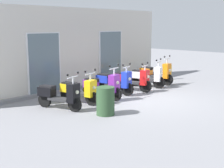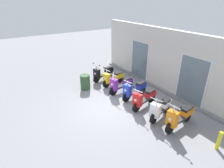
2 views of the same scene
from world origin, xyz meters
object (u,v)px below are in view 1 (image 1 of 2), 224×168
object	(u,v)px
scooter_blue	(114,81)
scooter_red	(132,80)
scooter_orange	(156,73)
scooter_black	(60,95)
scooter_white	(147,76)
trash_bin	(105,101)
scooter_purple	(102,86)
scooter_yellow	(79,90)
curb_bollard	(170,72)

from	to	relation	value
scooter_blue	scooter_red	size ratio (longest dim) A/B	1.02
scooter_orange	scooter_black	bearing A→B (deg)	-178.21
scooter_blue	scooter_white	world-z (taller)	scooter_white
scooter_white	scooter_orange	bearing A→B (deg)	9.08
scooter_orange	trash_bin	world-z (taller)	scooter_orange
scooter_blue	scooter_black	bearing A→B (deg)	-176.00
scooter_black	scooter_purple	size ratio (longest dim) A/B	0.97
scooter_blue	scooter_white	distance (m)	1.90
scooter_yellow	trash_bin	distance (m)	1.63
scooter_purple	scooter_red	xyz separation A→B (m)	(1.77, 0.05, -0.01)
scooter_yellow	scooter_red	bearing A→B (deg)	-1.98
scooter_white	trash_bin	world-z (taller)	scooter_white
scooter_blue	scooter_white	bearing A→B (deg)	-4.72
scooter_white	curb_bollard	world-z (taller)	scooter_white
curb_bollard	scooter_red	bearing A→B (deg)	-174.58
scooter_red	trash_bin	size ratio (longest dim) A/B	1.97
scooter_black	scooter_orange	xyz separation A→B (m)	(5.51, 0.17, 0.01)
scooter_black	scooter_blue	world-z (taller)	scooter_blue
scooter_purple	scooter_white	bearing A→B (deg)	0.94
scooter_purple	scooter_red	distance (m)	1.78
scooter_yellow	scooter_red	xyz separation A→B (m)	(2.74, -0.09, 0.01)
scooter_black	scooter_white	xyz separation A→B (m)	(4.66, 0.04, -0.01)
scooter_blue	curb_bollard	xyz separation A→B (m)	(4.20, 0.16, -0.14)
scooter_purple	scooter_red	size ratio (longest dim) A/B	1.00
scooter_blue	trash_bin	size ratio (longest dim) A/B	2.01
scooter_red	scooter_purple	bearing A→B (deg)	-178.40
scooter_blue	trash_bin	xyz separation A→B (m)	(-2.25, -1.63, -0.08)
scooter_purple	scooter_white	distance (m)	2.78
scooter_blue	trash_bin	world-z (taller)	scooter_blue
scooter_purple	trash_bin	xyz separation A→B (m)	(-1.37, -1.43, -0.06)
curb_bollard	scooter_white	bearing A→B (deg)	-172.16
scooter_black	scooter_yellow	size ratio (longest dim) A/B	1.03
scooter_yellow	scooter_purple	xyz separation A→B (m)	(0.97, -0.14, 0.03)
scooter_orange	scooter_yellow	bearing A→B (deg)	-179.55
scooter_red	scooter_white	xyz separation A→B (m)	(1.00, -0.00, -0.00)
scooter_blue	scooter_red	xyz separation A→B (m)	(0.89, -0.15, -0.03)
scooter_blue	scooter_white	xyz separation A→B (m)	(1.90, -0.16, -0.03)
scooter_red	scooter_orange	world-z (taller)	scooter_orange
scooter_black	trash_bin	xyz separation A→B (m)	(0.51, -1.44, -0.06)
scooter_black	trash_bin	bearing A→B (deg)	-70.38
scooter_purple	scooter_red	bearing A→B (deg)	1.60
scooter_purple	curb_bollard	size ratio (longest dim) A/B	2.31
scooter_purple	scooter_yellow	bearing A→B (deg)	171.52
scooter_yellow	scooter_orange	bearing A→B (deg)	0.45
scooter_black	curb_bollard	xyz separation A→B (m)	(6.97, 0.35, -0.12)
scooter_blue	curb_bollard	world-z (taller)	scooter_blue
scooter_white	curb_bollard	xyz separation A→B (m)	(2.30, 0.32, -0.10)
scooter_red	curb_bollard	xyz separation A→B (m)	(3.30, 0.31, -0.11)
scooter_purple	curb_bollard	distance (m)	5.09
scooter_red	curb_bollard	distance (m)	3.32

